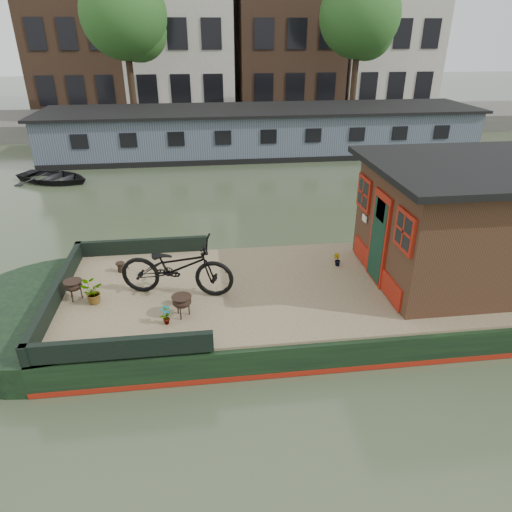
{
  "coord_description": "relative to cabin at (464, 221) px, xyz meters",
  "views": [
    {
      "loc": [
        -3.07,
        -7.97,
        5.32
      ],
      "look_at": [
        -2.0,
        0.5,
        1.11
      ],
      "focal_mm": 32.0,
      "sensor_mm": 36.0,
      "label": 1
    }
  ],
  "objects": [
    {
      "name": "ground",
      "position": [
        -2.19,
        0.0,
        -1.88
      ],
      "size": [
        120.0,
        120.0,
        0.0
      ],
      "primitive_type": "plane",
      "color": "#323D27",
      "rests_on": "ground"
    },
    {
      "name": "houseboat_hull",
      "position": [
        -3.52,
        0.0,
        -1.6
      ],
      "size": [
        14.01,
        4.02,
        0.6
      ],
      "color": "black",
      "rests_on": "ground"
    },
    {
      "name": "houseboat_deck",
      "position": [
        -2.19,
        0.0,
        -1.25
      ],
      "size": [
        11.8,
        3.8,
        0.05
      ],
      "primitive_type": "cube",
      "color": "#8F7B58",
      "rests_on": "houseboat_hull"
    },
    {
      "name": "bow_bulwark",
      "position": [
        -7.25,
        0.0,
        -1.05
      ],
      "size": [
        3.0,
        4.0,
        0.35
      ],
      "color": "black",
      "rests_on": "houseboat_deck"
    },
    {
      "name": "cabin",
      "position": [
        0.0,
        0.0,
        0.0
      ],
      "size": [
        4.0,
        3.5,
        2.42
      ],
      "color": "black",
      "rests_on": "houseboat_deck"
    },
    {
      "name": "bicycle",
      "position": [
        -5.8,
        -0.03,
        -0.64
      ],
      "size": [
        2.34,
        1.25,
        1.17
      ],
      "primitive_type": "imported",
      "rotation": [
        0.0,
        0.0,
        1.35
      ],
      "color": "black",
      "rests_on": "houseboat_deck"
    },
    {
      "name": "potted_plant_a",
      "position": [
        -5.99,
        -1.09,
        -1.04
      ],
      "size": [
        0.24,
        0.23,
        0.39
      ],
      "primitive_type": "imported",
      "rotation": [
        0.0,
        0.0,
        0.66
      ],
      "color": "#9D632C",
      "rests_on": "houseboat_deck"
    },
    {
      "name": "potted_plant_b",
      "position": [
        -2.35,
        0.73,
        -1.09
      ],
      "size": [
        0.2,
        0.2,
        0.28
      ],
      "primitive_type": "imported",
      "rotation": [
        0.0,
        0.0,
        2.38
      ],
      "color": "brown",
      "rests_on": "houseboat_deck"
    },
    {
      "name": "potted_plant_c",
      "position": [
        -7.41,
        -0.21,
        -1.0
      ],
      "size": [
        0.42,
        0.37,
        0.46
      ],
      "primitive_type": "imported",
      "rotation": [
        0.0,
        0.0,
        3.18
      ],
      "color": "#9D452D",
      "rests_on": "houseboat_deck"
    },
    {
      "name": "brazier_front",
      "position": [
        -5.71,
        -0.86,
        -1.02
      ],
      "size": [
        0.42,
        0.42,
        0.41
      ],
      "primitive_type": null,
      "rotation": [
        0.0,
        0.0,
        -0.09
      ],
      "color": "black",
      "rests_on": "houseboat_deck"
    },
    {
      "name": "brazier_rear",
      "position": [
        -7.79,
        -0.01,
        -1.03
      ],
      "size": [
        0.38,
        0.38,
        0.4
      ],
      "primitive_type": null,
      "rotation": [
        0.0,
        0.0,
        0.03
      ],
      "color": "black",
      "rests_on": "houseboat_deck"
    },
    {
      "name": "bollard_port",
      "position": [
        -7.07,
        1.03,
        -1.12
      ],
      "size": [
        0.19,
        0.19,
        0.22
      ],
      "primitive_type": "cylinder",
      "color": "black",
      "rests_on": "houseboat_deck"
    },
    {
      "name": "bollard_stbd",
      "position": [
        -5.74,
        -0.48,
        -1.11
      ],
      "size": [
        0.2,
        0.2,
        0.23
      ],
      "primitive_type": "cylinder",
      "color": "black",
      "rests_on": "houseboat_deck"
    },
    {
      "name": "dinghy",
      "position": [
        -10.97,
        10.33,
        -1.57
      ],
      "size": [
        3.66,
        3.27,
        0.63
      ],
      "primitive_type": "imported",
      "rotation": [
        0.0,
        0.0,
        1.11
      ],
      "color": "black",
      "rests_on": "ground"
    },
    {
      "name": "far_houseboat",
      "position": [
        -2.19,
        14.0,
        -0.91
      ],
      "size": [
        20.4,
        4.4,
        2.11
      ],
      "color": "#4F5D6A",
      "rests_on": "ground"
    },
    {
      "name": "quay",
      "position": [
        -2.19,
        20.5,
        -1.43
      ],
      "size": [
        60.0,
        6.0,
        0.9
      ],
      "primitive_type": "cube",
      "color": "#47443F",
      "rests_on": "ground"
    },
    {
      "name": "tree_left",
      "position": [
        -8.54,
        19.07,
        4.02
      ],
      "size": [
        4.4,
        4.4,
        7.4
      ],
      "color": "#332316",
      "rests_on": "quay"
    },
    {
      "name": "tree_right",
      "position": [
        3.96,
        19.07,
        4.02
      ],
      "size": [
        4.4,
        4.4,
        7.4
      ],
      "color": "#332316",
      "rests_on": "quay"
    }
  ]
}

